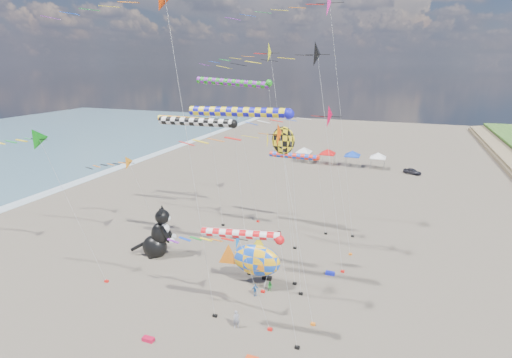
{
  "coord_description": "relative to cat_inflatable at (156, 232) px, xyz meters",
  "views": [
    {
      "loc": [
        13.04,
        -20.78,
        20.28
      ],
      "look_at": [
        0.92,
        12.0,
        10.11
      ],
      "focal_mm": 28.0,
      "sensor_mm": 36.0,
      "label": 1
    }
  ],
  "objects": [
    {
      "name": "delta_kite_3",
      "position": [
        14.11,
        -5.98,
        12.07
      ],
      "size": [
        11.06,
        1.95,
        16.28
      ],
      "color": "#FA4E04",
      "rests_on": "ground"
    },
    {
      "name": "windsock_2",
      "position": [
        13.97,
        -9.09,
        5.6
      ],
      "size": [
        7.6,
        0.68,
        8.86
      ],
      "color": "red",
      "rests_on": "ground"
    },
    {
      "name": "parked_car",
      "position": [
        26.31,
        45.38,
        -2.29
      ],
      "size": [
        3.54,
        2.66,
        1.12
      ],
      "primitive_type": "imported",
      "rotation": [
        0.0,
        0.0,
        1.11
      ],
      "color": "#26262D",
      "rests_on": "ground"
    },
    {
      "name": "windsock_0",
      "position": [
        -1.46,
        10.17,
        10.62
      ],
      "size": [
        8.69,
        0.8,
        13.93
      ],
      "color": "orange",
      "rests_on": "ground"
    },
    {
      "name": "kite_bag_1",
      "position": [
        7.24,
        -12.19,
        -2.71
      ],
      "size": [
        0.9,
        0.44,
        0.3
      ],
      "primitive_type": "cube",
      "color": "red",
      "rests_on": "ground"
    },
    {
      "name": "windsock_1",
      "position": [
        5.06,
        10.54,
        15.18
      ],
      "size": [
        10.65,
        0.82,
        18.51
      ],
      "color": "#1B941B",
      "rests_on": "ground"
    },
    {
      "name": "delta_kite_0",
      "position": [
        -7.62,
        4.31,
        5.55
      ],
      "size": [
        10.5,
        1.84,
        9.68
      ],
      "color": "orange",
      "rests_on": "ground"
    },
    {
      "name": "angelfish_kite",
      "position": [
        13.38,
        1.48,
        10.45
      ],
      "size": [
        3.74,
        3.02,
        14.74
      ],
      "color": "yellow",
      "rests_on": "ground"
    },
    {
      "name": "windsock_4",
      "position": [
        11.06,
        -2.01,
        13.4
      ],
      "size": [
        10.55,
        0.85,
        16.74
      ],
      "color": "#1312BC",
      "rests_on": "ground"
    },
    {
      "name": "delta_kite_6",
      "position": [
        9.57,
        6.89,
        18.17
      ],
      "size": [
        10.92,
        2.16,
        22.44
      ],
      "color": "yellow",
      "rests_on": "ground"
    },
    {
      "name": "windsock_3",
      "position": [
        5.91,
        -0.26,
        12.07
      ],
      "size": [
        9.41,
        0.82,
        15.4
      ],
      "color": "black",
      "rests_on": "ground"
    },
    {
      "name": "delta_kite_4",
      "position": [
        3.69,
        12.88,
        11.04
      ],
      "size": [
        9.5,
        1.98,
        15.24
      ],
      "color": "#0DB1DF",
      "rests_on": "ground"
    },
    {
      "name": "delta_kite_1",
      "position": [
        14.57,
        12.44,
        23.52
      ],
      "size": [
        16.07,
        3.35,
        28.25
      ],
      "color": "#FB239C",
      "rests_on": "ground"
    },
    {
      "name": "ground",
      "position": [
        10.76,
        -12.62,
        -2.86
      ],
      "size": [
        260.0,
        260.0,
        0.0
      ],
      "primitive_type": "plane",
      "color": "#51473B",
      "rests_on": "ground"
    },
    {
      "name": "delta_kite_2",
      "position": [
        -7.01,
        -6.39,
        10.62
      ],
      "size": [
        12.44,
        2.15,
        14.87
      ],
      "color": "#0D7C14",
      "rests_on": "ground"
    },
    {
      "name": "child_blue",
      "position": [
        12.7,
        -3.61,
        -2.27
      ],
      "size": [
        0.72,
        0.65,
        1.17
      ],
      "primitive_type": "imported",
      "rotation": [
        0.0,
        0.0,
        0.67
      ],
      "color": "#255FA7",
      "rests_on": "ground"
    },
    {
      "name": "person_adult",
      "position": [
        12.9,
        -8.41,
        -2.1
      ],
      "size": [
        0.66,
        0.61,
        1.52
      ],
      "primitive_type": "imported",
      "rotation": [
        0.0,
        0.0,
        0.57
      ],
      "color": "gray",
      "rests_on": "ground"
    },
    {
      "name": "kite_bag_0",
      "position": [
        18.42,
        2.5,
        -2.71
      ],
      "size": [
        0.9,
        0.44,
        0.3
      ],
      "primitive_type": "cube",
      "color": "#151FD7",
      "rests_on": "ground"
    },
    {
      "name": "child_green",
      "position": [
        13.77,
        -2.51,
        -2.34
      ],
      "size": [
        0.51,
        0.41,
        1.03
      ],
      "primitive_type": "imported",
      "rotation": [
        0.0,
        0.0,
        0.03
      ],
      "color": "green",
      "rests_on": "ground"
    },
    {
      "name": "cat_inflatable",
      "position": [
        0.0,
        0.0,
        0.0
      ],
      "size": [
        4.69,
        3.41,
        5.71
      ],
      "primitive_type": null,
      "rotation": [
        0.0,
        0.0,
        0.34
      ],
      "color": "black",
      "rests_on": "ground"
    },
    {
      "name": "kite_bag_3",
      "position": [
        12.8,
        -0.54,
        -2.71
      ],
      "size": [
        0.9,
        0.44,
        0.3
      ],
      "primitive_type": "cube",
      "color": "black",
      "rests_on": "ground"
    },
    {
      "name": "tent_row",
      "position": [
        12.26,
        47.38,
        0.29
      ],
      "size": [
        19.2,
        4.2,
        3.8
      ],
      "color": "silver",
      "rests_on": "ground"
    },
    {
      "name": "delta_kite_9",
      "position": [
        11.72,
        -7.79,
        3.89
      ],
      "size": [
        8.8,
        1.69,
        7.98
      ],
      "color": "blue",
      "rests_on": "ground"
    },
    {
      "name": "delta_kite_7",
      "position": [
        14.36,
        3.39,
        17.99
      ],
      "size": [
        13.94,
        2.52,
        22.39
      ],
      "color": "black",
      "rests_on": "ground"
    },
    {
      "name": "windsock_5",
      "position": [
        12.1,
        12.08,
        6.64
      ],
      "size": [
        7.57,
        0.71,
        9.92
      ],
      "color": "red",
      "rests_on": "ground"
    },
    {
      "name": "fish_inflatable",
      "position": [
        12.13,
        -1.88,
        -0.21
      ],
      "size": [
        6.27,
        2.51,
        5.02
      ],
      "color": "blue",
      "rests_on": "ground"
    },
    {
      "name": "delta_kite_5",
      "position": [
        16.46,
        7.54,
        12.11
      ],
      "size": [
        11.28,
        2.52,
        16.49
      ],
      "color": "#D00235",
      "rests_on": "ground"
    }
  ]
}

